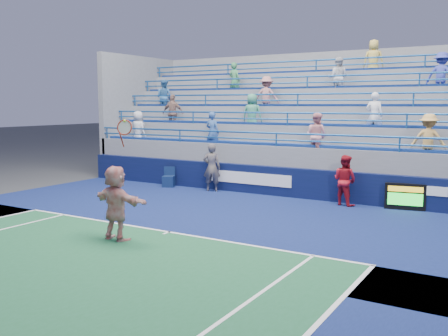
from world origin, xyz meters
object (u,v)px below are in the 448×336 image
Objects in this scene: line_judge at (212,168)px; ball_girl at (345,180)px; judge_chair at (169,181)px; tennis_player at (116,203)px; serve_speed_board at (405,197)px.

ball_girl is at bearing 159.16° from line_judge.
judge_chair is 8.24m from tennis_player.
line_judge is at bearing -178.07° from serve_speed_board.
ball_girl reaches higher than judge_chair.
tennis_player reaches higher than ball_girl.
tennis_player is 8.13m from ball_girl.
tennis_player is 7.51m from line_judge.
tennis_player is 1.61× the size of line_judge.
judge_chair is at bearing 118.17° from tennis_player.
judge_chair is at bearing -19.42° from line_judge.
ball_girl is (5.37, -0.00, -0.09)m from line_judge.
line_judge is (-7.31, -0.25, 0.51)m from serve_speed_board.
serve_speed_board is at bearing 161.10° from line_judge.
judge_chair is (-9.41, -0.30, -0.18)m from serve_speed_board.
ball_girl reaches higher than serve_speed_board.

